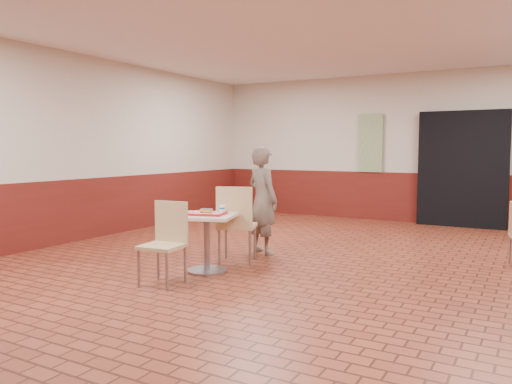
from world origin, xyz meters
The scene contains 12 objects.
room_shell centered at (0.00, 0.00, 1.50)m, with size 8.01×10.01×3.01m.
wainscot_band centered at (0.00, 0.00, 0.50)m, with size 8.00×10.00×1.00m.
corridor_doorway centered at (1.20, 4.88, 1.10)m, with size 1.60×0.22×2.20m, color black.
promo_poster centered at (-0.60, 4.94, 1.60)m, with size 0.50×0.03×1.20m, color gray.
main_table centered at (-1.00, -0.40, 0.47)m, with size 0.66×0.66×0.70m.
chair_main_front centered at (-1.09, -1.05, 0.51)m, with size 0.46×0.46×0.91m.
chair_main_back centered at (-0.92, 0.15, 0.56)m, with size 0.60×0.60×1.01m.
customer centered at (-0.93, 0.88, 0.76)m, with size 0.55×0.36×1.52m, color #6F6256.
serving_tray centered at (-1.00, -0.40, 0.71)m, with size 0.44×0.34×0.03m.
ring_donut centered at (-1.08, -0.35, 0.74)m, with size 0.10×0.10×0.03m, color #F9965A.
long_john_donut centered at (-0.97, -0.44, 0.75)m, with size 0.17×0.13×0.05m.
paper_cup centered at (-0.84, -0.29, 0.77)m, with size 0.07×0.07×0.08m.
Camera 1 is at (2.45, -5.27, 1.49)m, focal length 35.00 mm.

